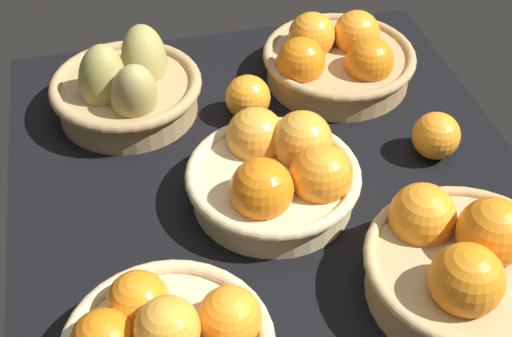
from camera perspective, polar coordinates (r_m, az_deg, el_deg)
name	(u,v)px	position (r cm, az deg, el deg)	size (l,w,h in cm)	color
market_tray	(277,201)	(98.80, 1.69, -2.60)	(84.00, 72.00, 3.00)	black
basket_near_right	(337,58)	(116.53, 6.51, 8.74)	(24.61, 24.61, 10.57)	tan
basket_near_left	(465,265)	(86.46, 16.35, -7.39)	(24.52, 24.52, 12.32)	tan
basket_center	(278,173)	(94.34, 1.76, -0.38)	(23.35, 23.35, 10.65)	#D3BC8C
basket_far_right_pears	(127,89)	(110.24, -10.26, 6.27)	(23.06, 23.06, 13.63)	tan
loose_orange_front_gap	(249,97)	(108.53, -0.56, 5.72)	(6.94, 6.94, 6.94)	orange
loose_orange_back_gap	(436,136)	(104.67, 14.21, 2.56)	(6.84, 6.84, 6.84)	orange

